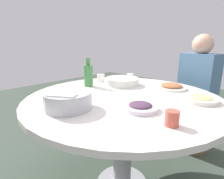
% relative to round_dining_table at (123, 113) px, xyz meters
% --- Properties ---
extents(round_dining_table, '(1.34, 1.34, 0.76)m').
position_rel_round_dining_table_xyz_m(round_dining_table, '(0.00, 0.00, 0.00)').
color(round_dining_table, '#99999E').
rests_on(round_dining_table, ground).
extents(rice_bowl, '(0.27, 0.27, 0.11)m').
position_rel_round_dining_table_xyz_m(rice_bowl, '(0.41, -0.07, 0.18)').
color(rice_bowl, '#B2B5BA').
rests_on(rice_bowl, round_dining_table).
extents(soup_bowl, '(0.30, 0.32, 0.06)m').
position_rel_round_dining_table_xyz_m(soup_bowl, '(-0.25, -0.22, 0.16)').
color(soup_bowl, silver).
rests_on(soup_bowl, round_dining_table).
extents(dish_eggplant, '(0.20, 0.20, 0.04)m').
position_rel_round_dining_table_xyz_m(dish_eggplant, '(0.14, 0.24, 0.15)').
color(dish_eggplant, silver).
rests_on(dish_eggplant, round_dining_table).
extents(dish_tofu_braise, '(0.20, 0.20, 0.04)m').
position_rel_round_dining_table_xyz_m(dish_tofu_braise, '(0.22, -0.35, 0.14)').
color(dish_tofu_braise, white).
rests_on(dish_tofu_braise, round_dining_table).
extents(dish_stirfry, '(0.23, 0.23, 0.05)m').
position_rel_round_dining_table_xyz_m(dish_stirfry, '(-0.42, 0.16, 0.15)').
color(dish_stirfry, white).
rests_on(dish_stirfry, round_dining_table).
extents(dish_noodles, '(0.22, 0.22, 0.04)m').
position_rel_round_dining_table_xyz_m(dish_noodles, '(-0.24, 0.43, 0.14)').
color(dish_noodles, silver).
rests_on(dish_noodles, round_dining_table).
extents(green_bottle, '(0.08, 0.08, 0.24)m').
position_rel_round_dining_table_xyz_m(green_bottle, '(-0.02, -0.40, 0.22)').
color(green_bottle, '#3C8442').
rests_on(green_bottle, round_dining_table).
extents(tea_cup_near, '(0.07, 0.07, 0.07)m').
position_rel_round_dining_table_xyz_m(tea_cup_near, '(-0.20, -0.45, 0.16)').
color(tea_cup_near, white).
rests_on(tea_cup_near, round_dining_table).
extents(tea_cup_far, '(0.06, 0.06, 0.07)m').
position_rel_round_dining_table_xyz_m(tea_cup_far, '(0.21, 0.46, 0.16)').
color(tea_cup_far, '#CA5142').
rests_on(tea_cup_far, round_dining_table).
extents(tea_cup_side, '(0.07, 0.07, 0.06)m').
position_rel_round_dining_table_xyz_m(tea_cup_side, '(-0.50, -0.32, 0.16)').
color(tea_cup_side, silver).
rests_on(tea_cup_side, round_dining_table).
extents(stool_for_diner_left, '(0.32, 0.32, 0.44)m').
position_rel_round_dining_table_xyz_m(stool_for_diner_left, '(-0.92, 0.20, -0.41)').
color(stool_for_diner_left, brown).
rests_on(stool_for_diner_left, ground).
extents(diner_left, '(0.40, 0.38, 0.76)m').
position_rel_round_dining_table_xyz_m(diner_left, '(-0.92, 0.20, 0.13)').
color(diner_left, '#2D333D').
rests_on(diner_left, stool_for_diner_left).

